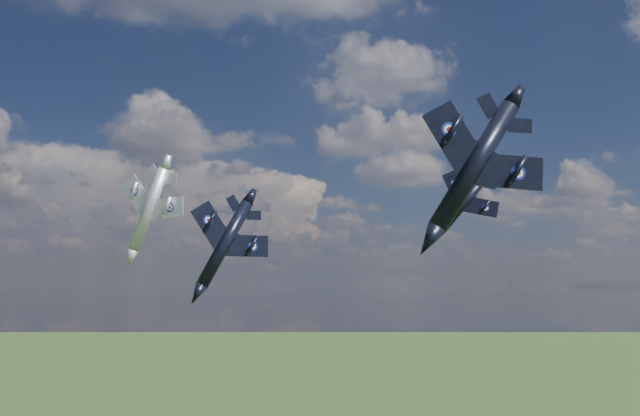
{
  "coord_description": "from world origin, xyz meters",
  "views": [
    {
      "loc": [
        0.96,
        -57.94,
        72.92
      ],
      "look_at": [
        3.44,
        12.16,
        81.77
      ],
      "focal_mm": 35.0,
      "sensor_mm": 36.0,
      "label": 1
    }
  ],
  "objects_px": {
    "jet_high_navy": "(465,202)",
    "jet_left_silver": "(149,209)",
    "jet_right_navy": "(474,166)",
    "jet_lead_navy": "(225,243)"
  },
  "relations": [
    {
      "from": "jet_high_navy",
      "to": "jet_left_silver",
      "type": "bearing_deg",
      "value": -164.9
    },
    {
      "from": "jet_right_navy",
      "to": "jet_left_silver",
      "type": "distance_m",
      "value": 45.72
    },
    {
      "from": "jet_right_navy",
      "to": "jet_left_silver",
      "type": "relative_size",
      "value": 1.03
    },
    {
      "from": "jet_high_navy",
      "to": "jet_lead_navy",
      "type": "bearing_deg",
      "value": -146.61
    },
    {
      "from": "jet_lead_navy",
      "to": "jet_right_navy",
      "type": "relative_size",
      "value": 0.94
    },
    {
      "from": "jet_lead_navy",
      "to": "jet_left_silver",
      "type": "xyz_separation_m",
      "value": [
        -10.75,
        9.51,
        4.94
      ]
    },
    {
      "from": "jet_lead_navy",
      "to": "jet_high_navy",
      "type": "distance_m",
      "value": 36.35
    },
    {
      "from": "jet_lead_navy",
      "to": "jet_left_silver",
      "type": "distance_m",
      "value": 15.18
    },
    {
      "from": "jet_lead_navy",
      "to": "jet_high_navy",
      "type": "relative_size",
      "value": 1.06
    },
    {
      "from": "jet_right_navy",
      "to": "jet_high_navy",
      "type": "bearing_deg",
      "value": 74.84
    }
  ]
}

